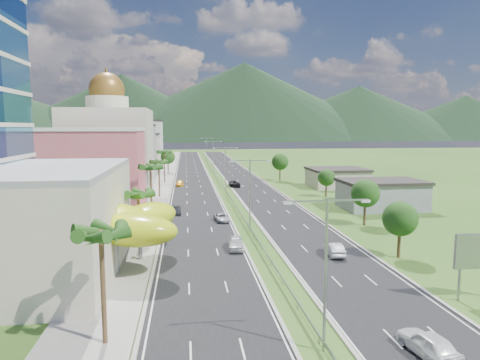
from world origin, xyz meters
name	(u,v)px	position (x,y,z in m)	size (l,w,h in m)	color
ground	(261,250)	(0.00, 0.00, 0.00)	(500.00, 500.00, 0.00)	#2D5119
road_left	(192,174)	(-7.50, 90.00, 0.02)	(11.00, 260.00, 0.04)	black
road_right	(237,174)	(7.50, 90.00, 0.02)	(11.00, 260.00, 0.04)	black
sidewalk_left	(163,175)	(-17.00, 90.00, 0.06)	(7.00, 260.00, 0.12)	gray
median_guardrail	(218,179)	(0.00, 71.99, 0.62)	(0.10, 216.06, 0.76)	gray
streetlight_median_a	(326,259)	(0.00, -25.00, 6.75)	(6.04, 0.25, 11.00)	gray
streetlight_median_b	(250,188)	(0.00, 10.00, 6.75)	(6.04, 0.25, 11.00)	gray
streetlight_median_c	(225,164)	(0.00, 50.00, 6.75)	(6.04, 0.25, 11.00)	gray
streetlight_median_d	(213,153)	(0.00, 95.00, 6.75)	(6.04, 0.25, 11.00)	gray
streetlight_median_e	(207,147)	(0.00, 140.00, 6.75)	(6.04, 0.25, 11.00)	gray
lime_canopy	(92,224)	(-20.00, -4.00, 4.99)	(18.00, 15.00, 7.40)	#B1C413
pink_shophouse	(89,170)	(-28.00, 32.00, 7.50)	(20.00, 15.00, 15.00)	#C8525B
domed_building	(109,145)	(-28.00, 55.00, 11.35)	(20.00, 20.00, 28.70)	beige
midrise_grey	(127,153)	(-27.00, 80.00, 8.00)	(16.00, 15.00, 16.00)	gray
midrise_beige	(136,153)	(-27.00, 102.00, 6.50)	(16.00, 15.00, 13.00)	#B6AB96
midrise_white	(142,144)	(-27.00, 125.00, 9.00)	(16.00, 15.00, 18.00)	silver
shed_near	(381,196)	(28.00, 25.00, 2.50)	(15.00, 10.00, 5.00)	gray
shed_far	(337,179)	(30.00, 55.00, 2.20)	(14.00, 12.00, 4.40)	#B6AB96
palm_tree_a	(101,237)	(-15.50, -22.00, 8.02)	(3.60, 3.60, 9.10)	#47301C
palm_tree_b	(138,196)	(-15.50, 2.00, 7.06)	(3.60, 3.60, 8.10)	#47301C
palm_tree_c	(151,169)	(-15.50, 22.00, 8.50)	(3.60, 3.60, 9.60)	#47301C
palm_tree_d	(159,164)	(-15.50, 45.00, 7.54)	(3.60, 3.60, 8.60)	#47301C
palm_tree_e	(164,153)	(-15.50, 70.00, 8.31)	(3.60, 3.60, 9.40)	#47301C
leafy_tree_lfar	(168,157)	(-15.50, 95.00, 5.58)	(4.90, 4.90, 8.05)	#47301C
leafy_tree_ra	(400,219)	(16.00, -5.00, 4.78)	(4.20, 4.20, 6.90)	#47301C
leafy_tree_rb	(365,193)	(19.00, 12.00, 5.18)	(4.55, 4.55, 7.47)	#47301C
leafy_tree_rc	(326,178)	(22.00, 40.00, 4.37)	(3.85, 3.85, 6.33)	#47301C
leafy_tree_rd	(280,162)	(18.00, 70.00, 5.58)	(4.90, 4.90, 8.05)	#47301C
mountain_ridge	(245,140)	(60.00, 450.00, 0.00)	(860.00, 140.00, 90.00)	black
car_white_near_left	(236,243)	(-3.20, 0.95, 0.87)	(1.96, 4.86, 1.66)	silver
car_dark_left	(177,210)	(-11.26, 24.81, 0.73)	(1.47, 4.20, 1.38)	black
car_silver_mid_left	(222,217)	(-3.65, 17.58, 0.68)	(2.13, 4.61, 1.28)	#A4A6AC
car_yellow_far_left	(180,183)	(-11.13, 62.02, 0.71)	(1.88, 4.63, 1.34)	gold
car_white_near_right	(428,344)	(6.97, -26.52, 0.90)	(2.04, 5.07, 1.73)	white
car_silver_right	(334,249)	(8.48, -3.21, 0.83)	(1.68, 4.81, 1.58)	#B6B9BE
car_dark_far_right	(234,183)	(3.20, 59.32, 0.86)	(2.71, 5.89, 1.64)	black
motorcycle	(166,241)	(-12.30, 3.86, 0.68)	(0.60, 2.00, 1.28)	black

